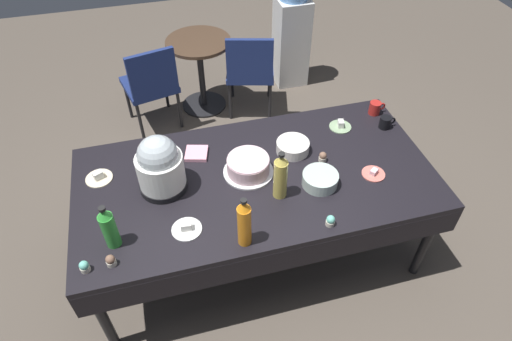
{
  "coord_description": "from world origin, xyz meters",
  "views": [
    {
      "loc": [
        -0.49,
        -1.83,
        2.66
      ],
      "look_at": [
        0.0,
        0.0,
        0.8
      ],
      "focal_mm": 30.75,
      "sensor_mm": 36.0,
      "label": 1
    }
  ],
  "objects_px": {
    "cupcake_rose": "(330,221)",
    "coffee_mug_black": "(385,122)",
    "maroon_chair_left": "(151,83)",
    "maroon_chair_right": "(250,68)",
    "cupcake_vanilla": "(323,157)",
    "cupcake_berry": "(143,157)",
    "ceramic_snack_bowl": "(293,147)",
    "soda_bottle_ginger_ale": "(280,176)",
    "frosted_layer_cake": "(248,166)",
    "glass_salad_bowl": "(320,179)",
    "dessert_plate_cream": "(99,177)",
    "dessert_plate_white": "(187,228)",
    "water_cooler": "(292,29)",
    "cupcake_mint": "(84,267)",
    "dessert_plate_coral": "(373,173)",
    "coffee_mug_red": "(375,108)",
    "soda_bottle_orange_juice": "(244,223)",
    "slow_cooker": "(160,166)",
    "cupcake_lemon": "(111,261)",
    "dessert_plate_sage": "(340,126)",
    "soda_bottle_lime_soda": "(109,228)",
    "round_cafe_table": "(200,62)"
  },
  "relations": [
    {
      "from": "dessert_plate_white",
      "to": "coffee_mug_red",
      "type": "xyz_separation_m",
      "value": [
        1.46,
        0.7,
        0.03
      ]
    },
    {
      "from": "dessert_plate_cream",
      "to": "coffee_mug_red",
      "type": "distance_m",
      "value": 1.93
    },
    {
      "from": "soda_bottle_orange_juice",
      "to": "soda_bottle_ginger_ale",
      "type": "relative_size",
      "value": 1.02
    },
    {
      "from": "frosted_layer_cake",
      "to": "maroon_chair_right",
      "type": "height_order",
      "value": "frosted_layer_cake"
    },
    {
      "from": "cupcake_rose",
      "to": "coffee_mug_black",
      "type": "bearing_deg",
      "value": 45.66
    },
    {
      "from": "dessert_plate_white",
      "to": "cupcake_lemon",
      "type": "height_order",
      "value": "cupcake_lemon"
    },
    {
      "from": "soda_bottle_lime_soda",
      "to": "maroon_chair_right",
      "type": "distance_m",
      "value": 2.32
    },
    {
      "from": "ceramic_snack_bowl",
      "to": "maroon_chair_right",
      "type": "relative_size",
      "value": 0.25
    },
    {
      "from": "glass_salad_bowl",
      "to": "cupcake_rose",
      "type": "height_order",
      "value": "glass_salad_bowl"
    },
    {
      "from": "cupcake_mint",
      "to": "coffee_mug_red",
      "type": "distance_m",
      "value": 2.16
    },
    {
      "from": "cupcake_berry",
      "to": "cupcake_lemon",
      "type": "bearing_deg",
      "value": -106.72
    },
    {
      "from": "water_cooler",
      "to": "coffee_mug_black",
      "type": "bearing_deg",
      "value": -88.38
    },
    {
      "from": "slow_cooker",
      "to": "cupcake_vanilla",
      "type": "height_order",
      "value": "slow_cooker"
    },
    {
      "from": "maroon_chair_left",
      "to": "maroon_chair_right",
      "type": "relative_size",
      "value": 1.0
    },
    {
      "from": "slow_cooker",
      "to": "soda_bottle_ginger_ale",
      "type": "relative_size",
      "value": 1.15
    },
    {
      "from": "soda_bottle_orange_juice",
      "to": "slow_cooker",
      "type": "bearing_deg",
      "value": 125.78
    },
    {
      "from": "ceramic_snack_bowl",
      "to": "soda_bottle_ginger_ale",
      "type": "height_order",
      "value": "soda_bottle_ginger_ale"
    },
    {
      "from": "dessert_plate_cream",
      "to": "dessert_plate_sage",
      "type": "height_order",
      "value": "same"
    },
    {
      "from": "coffee_mug_black",
      "to": "dessert_plate_cream",
      "type": "bearing_deg",
      "value": -179.82
    },
    {
      "from": "slow_cooker",
      "to": "cupcake_lemon",
      "type": "height_order",
      "value": "slow_cooker"
    },
    {
      "from": "cupcake_lemon",
      "to": "ceramic_snack_bowl",
      "type": "bearing_deg",
      "value": 26.66
    },
    {
      "from": "frosted_layer_cake",
      "to": "cupcake_vanilla",
      "type": "relative_size",
      "value": 4.62
    },
    {
      "from": "cupcake_vanilla",
      "to": "frosted_layer_cake",
      "type": "bearing_deg",
      "value": 177.89
    },
    {
      "from": "glass_salad_bowl",
      "to": "maroon_chair_left",
      "type": "distance_m",
      "value": 2.02
    },
    {
      "from": "slow_cooker",
      "to": "glass_salad_bowl",
      "type": "distance_m",
      "value": 0.95
    },
    {
      "from": "dessert_plate_cream",
      "to": "frosted_layer_cake",
      "type": "bearing_deg",
      "value": -11.55
    },
    {
      "from": "cupcake_vanilla",
      "to": "cupcake_berry",
      "type": "bearing_deg",
      "value": 164.8
    },
    {
      "from": "cupcake_mint",
      "to": "water_cooler",
      "type": "relative_size",
      "value": 0.05
    },
    {
      "from": "cupcake_vanilla",
      "to": "round_cafe_table",
      "type": "xyz_separation_m",
      "value": [
        -0.5,
        1.83,
        -0.28
      ]
    },
    {
      "from": "soda_bottle_lime_soda",
      "to": "coffee_mug_black",
      "type": "height_order",
      "value": "soda_bottle_lime_soda"
    },
    {
      "from": "cupcake_lemon",
      "to": "maroon_chair_right",
      "type": "relative_size",
      "value": 0.08
    },
    {
      "from": "cupcake_mint",
      "to": "maroon_chair_right",
      "type": "relative_size",
      "value": 0.08
    },
    {
      "from": "dessert_plate_white",
      "to": "maroon_chair_left",
      "type": "relative_size",
      "value": 0.2
    },
    {
      "from": "glass_salad_bowl",
      "to": "dessert_plate_white",
      "type": "relative_size",
      "value": 1.29
    },
    {
      "from": "dessert_plate_cream",
      "to": "maroon_chair_left",
      "type": "relative_size",
      "value": 0.19
    },
    {
      "from": "frosted_layer_cake",
      "to": "soda_bottle_orange_juice",
      "type": "height_order",
      "value": "soda_bottle_orange_juice"
    },
    {
      "from": "cupcake_mint",
      "to": "frosted_layer_cake",
      "type": "bearing_deg",
      "value": 25.85
    },
    {
      "from": "dessert_plate_coral",
      "to": "cupcake_rose",
      "type": "xyz_separation_m",
      "value": [
        -0.41,
        -0.3,
        0.02
      ]
    },
    {
      "from": "dessert_plate_white",
      "to": "maroon_chair_left",
      "type": "xyz_separation_m",
      "value": [
        -0.06,
        1.93,
        -0.27
      ]
    },
    {
      "from": "water_cooler",
      "to": "cupcake_berry",
      "type": "bearing_deg",
      "value": -132.03
    },
    {
      "from": "cupcake_rose",
      "to": "soda_bottle_orange_juice",
      "type": "relative_size",
      "value": 0.2
    },
    {
      "from": "glass_salad_bowl",
      "to": "coffee_mug_red",
      "type": "xyz_separation_m",
      "value": [
        0.63,
        0.56,
        0.01
      ]
    },
    {
      "from": "cupcake_berry",
      "to": "soda_bottle_ginger_ale",
      "type": "bearing_deg",
      "value": -34.19
    },
    {
      "from": "cupcake_vanilla",
      "to": "maroon_chair_right",
      "type": "xyz_separation_m",
      "value": [
        -0.06,
        1.6,
        -0.29
      ]
    },
    {
      "from": "cupcake_berry",
      "to": "coffee_mug_black",
      "type": "relative_size",
      "value": 0.58
    },
    {
      "from": "slow_cooker",
      "to": "ceramic_snack_bowl",
      "type": "distance_m",
      "value": 0.86
    },
    {
      "from": "ceramic_snack_bowl",
      "to": "soda_bottle_lime_soda",
      "type": "xyz_separation_m",
      "value": [
        -1.15,
        -0.45,
        0.1
      ]
    },
    {
      "from": "soda_bottle_orange_juice",
      "to": "maroon_chair_right",
      "type": "bearing_deg",
      "value": 74.85
    },
    {
      "from": "cupcake_berry",
      "to": "maroon_chair_left",
      "type": "xyz_separation_m",
      "value": [
        0.12,
        1.3,
        -0.29
      ]
    },
    {
      "from": "frosted_layer_cake",
      "to": "water_cooler",
      "type": "distance_m",
      "value": 2.27
    }
  ]
}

